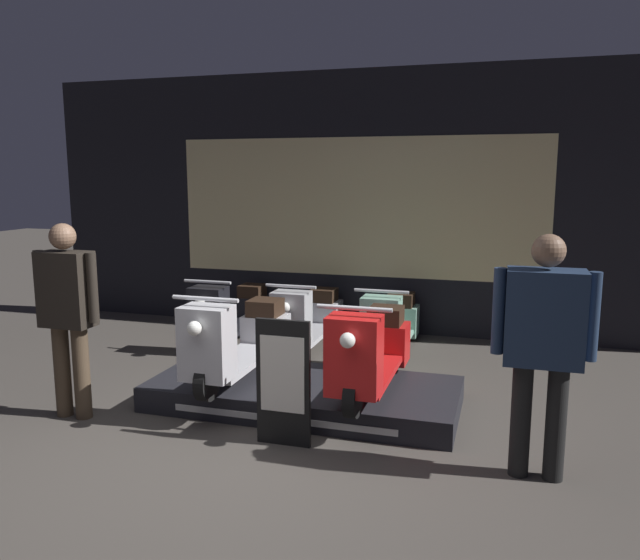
# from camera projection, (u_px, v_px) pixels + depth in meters

# --- Properties ---
(ground_plane) EXTENTS (30.00, 30.00, 0.00)m
(ground_plane) POSITION_uv_depth(u_px,v_px,m) (220.00, 463.00, 4.27)
(ground_plane) COLOR #423D38
(shop_wall_back) EXTENTS (8.35, 0.09, 3.20)m
(shop_wall_back) POSITION_uv_depth(u_px,v_px,m) (356.00, 203.00, 7.70)
(shop_wall_back) COLOR black
(shop_wall_back) RESTS_ON ground_plane
(display_platform) EXTENTS (2.60, 1.12, 0.21)m
(display_platform) POSITION_uv_depth(u_px,v_px,m) (304.00, 394.00, 5.32)
(display_platform) COLOR black
(display_platform) RESTS_ON ground_plane
(scooter_display_left) EXTENTS (0.55, 1.64, 0.82)m
(scooter_display_left) POSITION_uv_depth(u_px,v_px,m) (239.00, 340.00, 5.40)
(scooter_display_left) COLOR black
(scooter_display_left) RESTS_ON display_platform
(scooter_display_right) EXTENTS (0.55, 1.64, 0.82)m
(scooter_display_right) POSITION_uv_depth(u_px,v_px,m) (371.00, 351.00, 5.06)
(scooter_display_right) COLOR black
(scooter_display_right) RESTS_ON display_platform
(scooter_backrow_0) EXTENTS (0.55, 1.64, 0.82)m
(scooter_backrow_0) POSITION_uv_depth(u_px,v_px,m) (232.00, 314.00, 7.38)
(scooter_backrow_0) COLOR black
(scooter_backrow_0) RESTS_ON ground_plane
(scooter_backrow_1) EXTENTS (0.55, 1.64, 0.82)m
(scooter_backrow_1) POSITION_uv_depth(u_px,v_px,m) (309.00, 319.00, 7.10)
(scooter_backrow_1) COLOR black
(scooter_backrow_1) RESTS_ON ground_plane
(scooter_backrow_2) EXTENTS (0.55, 1.64, 0.82)m
(scooter_backrow_2) POSITION_uv_depth(u_px,v_px,m) (391.00, 325.00, 6.83)
(scooter_backrow_2) COLOR black
(scooter_backrow_2) RESTS_ON ground_plane
(person_left_browsing) EXTENTS (0.57, 0.23, 1.58)m
(person_left_browsing) POSITION_uv_depth(u_px,v_px,m) (67.00, 306.00, 4.95)
(person_left_browsing) COLOR #473828
(person_left_browsing) RESTS_ON ground_plane
(person_right_browsing) EXTENTS (0.64, 0.27, 1.59)m
(person_right_browsing) POSITION_uv_depth(u_px,v_px,m) (543.00, 336.00, 3.92)
(person_right_browsing) COLOR black
(person_right_browsing) RESTS_ON ground_plane
(price_sign_board) EXTENTS (0.41, 0.04, 0.94)m
(price_sign_board) POSITION_uv_depth(u_px,v_px,m) (283.00, 382.00, 4.49)
(price_sign_board) COLOR black
(price_sign_board) RESTS_ON ground_plane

